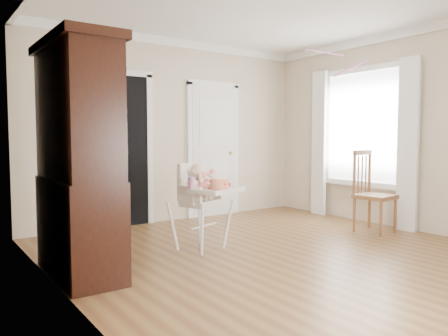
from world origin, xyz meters
TOP-DOWN VIEW (x-y plane):
  - floor at (0.00, 0.00)m, footprint 5.00×5.00m
  - wall_back at (0.00, 2.50)m, footprint 4.50×0.00m
  - wall_left at (-2.25, 0.00)m, footprint 0.00×5.00m
  - wall_right at (2.25, 0.00)m, footprint 0.00×5.00m
  - doorway at (-0.90, 2.48)m, footprint 1.06×0.05m
  - closet_door at (0.70, 2.48)m, footprint 0.96×0.09m
  - window_right at (2.18, 0.80)m, footprint 0.13×1.84m
  - high_chair at (-0.61, 0.78)m, footprint 0.73×0.83m
  - baby at (-0.61, 0.81)m, footprint 0.32×0.23m
  - cake at (-0.51, 0.56)m, footprint 0.26×0.26m
  - sippy_cup at (-0.81, 0.64)m, footprint 0.08×0.08m
  - china_cabinet at (-1.99, 0.64)m, footprint 0.55×1.25m
  - dining_chair at (1.72, 0.24)m, footprint 0.48×0.48m
  - streamer at (0.98, 0.46)m, footprint 0.18×0.47m

SIDE VIEW (x-z plane):
  - floor at x=0.00m, z-range 0.00..0.00m
  - dining_chair at x=1.72m, z-range -0.04..1.04m
  - high_chair at x=-0.61m, z-range 0.11..1.10m
  - cake at x=-0.51m, z-range 0.68..0.80m
  - baby at x=-0.61m, z-range 0.53..0.96m
  - sippy_cup at x=-0.81m, z-range 0.67..0.85m
  - closet_door at x=0.70m, z-range -0.04..2.09m
  - china_cabinet at x=-1.99m, z-range 0.00..2.10m
  - doorway at x=-0.90m, z-range 0.00..2.22m
  - window_right at x=2.18m, z-range 0.14..2.44m
  - wall_back at x=0.00m, z-range -0.90..3.60m
  - wall_left at x=-2.25m, z-range -1.15..3.85m
  - wall_right at x=2.25m, z-range -1.15..3.85m
  - streamer at x=0.98m, z-range 2.22..2.37m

